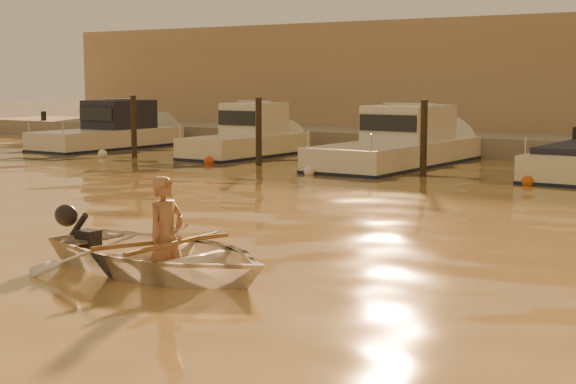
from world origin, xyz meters
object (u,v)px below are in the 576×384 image
Objects in this scene: person at (166,237)px; dinghy at (161,254)px; moored_boat_2 at (398,144)px; moored_boat_1 at (245,137)px; moored_boat_0 at (108,131)px.

dinghy is at bearing 90.00° from person.
dinghy is at bearing -74.94° from moored_boat_2.
person reaches higher than dinghy.
dinghy is 15.29m from moored_boat_2.
moored_boat_1 is at bearing 37.78° from person.
moored_boat_0 is 11.85m from moored_boat_2.
moored_boat_0 reaches higher than person.
moored_boat_2 reaches higher than person.
moored_boat_1 is (-9.54, 14.76, 0.38)m from dinghy.
dinghy is at bearing -57.14° from moored_boat_1.
moored_boat_0 and moored_boat_2 have the same top height.
moored_boat_0 is at bearing 51.65° from dinghy.
person is at bearing -74.58° from moored_boat_2.
moored_boat_1 is 0.73× the size of moored_boat_2.
person is 0.27× the size of moored_boat_1.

